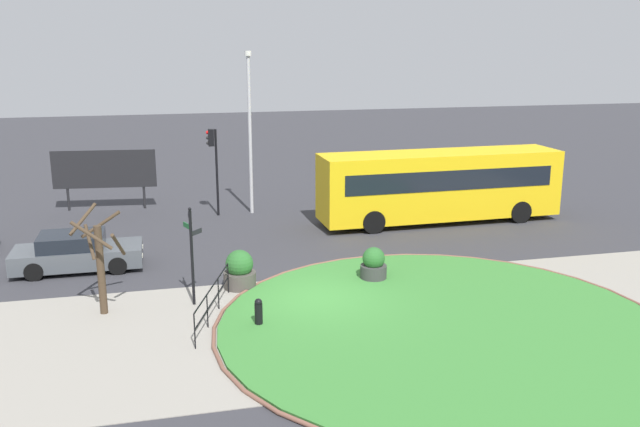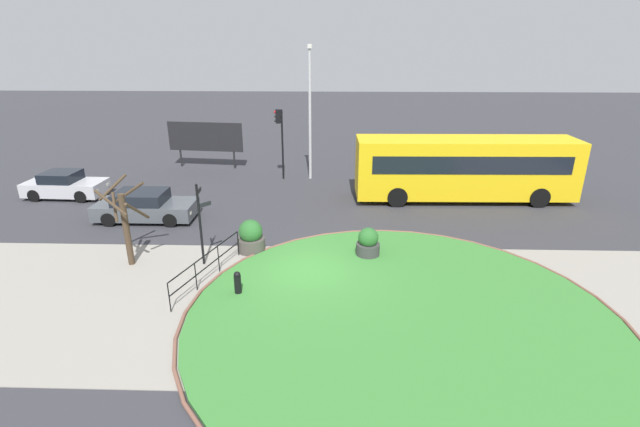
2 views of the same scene
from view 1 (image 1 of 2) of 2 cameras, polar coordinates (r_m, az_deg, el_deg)
name	(u,v)px [view 1 (image 1 of 2)]	position (r m, az deg, el deg)	size (l,w,h in m)	color
ground	(318,300)	(21.71, -0.13, -7.30)	(120.00, 120.00, 0.00)	#333338
sidewalk_paving	(334,324)	(19.97, 1.17, -9.25)	(32.00, 8.13, 0.02)	gray
grass_island	(442,324)	(20.14, 10.22, -9.14)	(12.91, 12.91, 0.10)	#387A33
grass_kerb_ring	(442,324)	(20.14, 10.22, -9.13)	(13.22, 13.22, 0.11)	brown
signpost_directional	(192,249)	(21.18, -10.72, -2.94)	(0.56, 0.61, 3.13)	black
bollard_foreground	(259,312)	(19.71, -5.18, -8.27)	(0.23, 0.23, 0.86)	black
railing_grass_edge	(213,297)	(20.35, -8.98, -6.96)	(1.34, 4.00, 1.02)	black
bus_yellow	(440,185)	(31.08, 10.02, 2.40)	(11.02, 2.66, 3.19)	yellow
car_near_lane	(77,253)	(25.85, -19.75, -3.10)	(4.49, 1.96, 1.35)	#474C51
traffic_light_near	(213,153)	(31.88, -8.95, 5.04)	(0.49, 0.26, 4.08)	black
lamppost_tall	(250,128)	(32.02, -5.91, 7.16)	(0.32, 0.32, 7.57)	#B7B7BC
billboard_left	(104,170)	(34.46, -17.65, 3.51)	(4.88, 0.67, 2.93)	black
planter_near_signpost	(374,266)	(23.35, 4.52, -4.38)	(0.91, 0.91, 1.18)	#383838
planter_kerbside	(240,271)	(22.73, -6.77, -4.82)	(1.08, 1.08, 1.30)	#47423D
street_tree_bare	(100,258)	(21.14, -18.00, -3.60)	(1.54, 1.53, 3.28)	#423323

